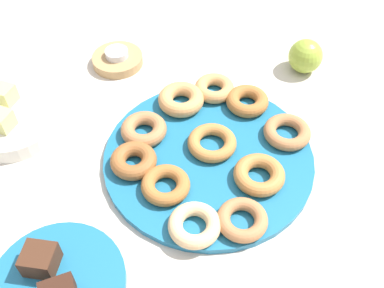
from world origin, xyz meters
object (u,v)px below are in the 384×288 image
object	(u,v)px
donut_2	(144,129)
donut_6	(259,175)
candle_holder	(118,60)
donut_5	(194,225)
brownie_far	(40,260)
donut_10	(214,88)
melon_chunk_left	(2,120)
apple	(305,56)
donut_4	(212,143)
donut_7	(287,132)
donut_1	(247,101)
melon_chunk_right	(5,95)
cake_plate	(58,284)
tealight	(117,53)
donut_9	(134,161)
donut_3	(166,185)
donut_8	(242,220)
donut_plate	(208,157)
donut_0	(181,99)
fruit_bowl	(13,120)

from	to	relation	value
donut_2	donut_6	world-z (taller)	same
candle_holder	donut_5	bearing A→B (deg)	-157.42
brownie_far	candle_holder	world-z (taller)	brownie_far
donut_6	donut_10	distance (m)	0.23
melon_chunk_left	apple	world-z (taller)	apple
donut_2	donut_4	bearing A→B (deg)	-102.85
donut_2	donut_7	size ratio (longest dim) A/B	0.98
donut_1	apple	size ratio (longest dim) A/B	1.15
donut_10	brownie_far	bearing A→B (deg)	145.98
donut_1	melon_chunk_right	bearing A→B (deg)	92.00
donut_4	cake_plate	world-z (taller)	donut_4
cake_plate	tealight	world-z (taller)	tealight
donut_9	candle_holder	xyz separation A→B (m)	(0.30, 0.07, -0.02)
brownie_far	candle_holder	xyz separation A→B (m)	(0.49, -0.05, -0.02)
candle_holder	donut_3	bearing A→B (deg)	-159.98
donut_2	donut_8	xyz separation A→B (m)	(-0.19, -0.17, -0.00)
donut_8	donut_3	bearing A→B (deg)	62.81
brownie_far	melon_chunk_left	distance (m)	0.30
donut_plate	apple	bearing A→B (deg)	-38.78
donut_0	melon_chunk_left	size ratio (longest dim) A/B	2.54
donut_4	tealight	size ratio (longest dim) A/B	1.80
donut_2	melon_chunk_right	xyz separation A→B (m)	(0.06, 0.27, 0.02)
donut_1	donut_2	world-z (taller)	same
cake_plate	melon_chunk_right	size ratio (longest dim) A/B	5.61
donut_7	donut_9	xyz separation A→B (m)	(-0.08, 0.28, 0.00)
donut_6	donut_8	distance (m)	0.09
donut_8	fruit_bowl	xyz separation A→B (m)	(0.22, 0.43, -0.01)
donut_3	donut_9	world-z (taller)	donut_9
melon_chunk_left	donut_8	bearing A→B (deg)	-113.34
donut_4	donut_9	world-z (taller)	donut_9
donut_7	melon_chunk_left	size ratio (longest dim) A/B	2.44
donut_1	melon_chunk_left	bearing A→B (deg)	100.51
donut_2	apple	world-z (taller)	apple
donut_3	donut_plate	bearing A→B (deg)	-43.58
donut_plate	donut_8	bearing A→B (deg)	-159.59
donut_8	candle_holder	xyz separation A→B (m)	(0.41, 0.25, -0.01)
donut_6	cake_plate	xyz separation A→B (m)	(-0.19, 0.31, -0.02)
donut_0	donut_4	bearing A→B (deg)	-151.28
donut_7	donut_8	xyz separation A→B (m)	(-0.19, 0.09, -0.00)
donut_plate	fruit_bowl	xyz separation A→B (m)	(0.08, 0.38, 0.01)
donut_0	apple	bearing A→B (deg)	-63.70
melon_chunk_left	donut_plate	bearing A→B (deg)	-96.74
donut_7	apple	size ratio (longest dim) A/B	1.20
donut_6	fruit_bowl	distance (m)	0.48
donut_plate	melon_chunk_right	distance (m)	0.41
tealight	fruit_bowl	world-z (taller)	tealight
donut_plate	donut_7	size ratio (longest dim) A/B	4.34
donut_10	brownie_far	world-z (taller)	brownie_far
donut_5	donut_8	world-z (taller)	donut_5
melon_chunk_left	melon_chunk_right	distance (m)	0.07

